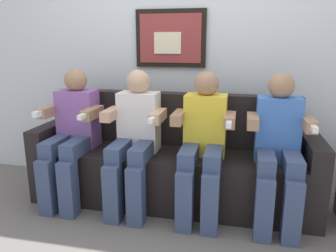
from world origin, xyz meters
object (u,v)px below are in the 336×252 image
object	(u,v)px
person_left_center	(135,135)
person_rightmost	(278,145)
person_right_center	(203,140)
couch	(173,165)
person_leftmost	(72,131)

from	to	relation	value
person_left_center	person_rightmost	distance (m)	1.08
person_right_center	couch	bearing A→B (deg)	148.23
person_leftmost	person_right_center	bearing A→B (deg)	0.02
couch	person_right_center	bearing A→B (deg)	-31.77
person_leftmost	person_left_center	xyz separation A→B (m)	(0.54, 0.00, -0.00)
person_leftmost	person_left_center	world-z (taller)	same
couch	person_left_center	distance (m)	0.43
person_left_center	couch	bearing A→B (deg)	31.86
person_leftmost	person_rightmost	distance (m)	1.63
couch	person_right_center	size ratio (longest dim) A/B	2.08
person_rightmost	person_right_center	bearing A→B (deg)	180.00
person_left_center	person_rightmost	xyz separation A→B (m)	(1.08, 0.00, 0.00)
person_left_center	person_right_center	size ratio (longest dim) A/B	1.00
person_leftmost	person_right_center	xyz separation A→B (m)	(1.08, 0.00, -0.00)
person_leftmost	couch	bearing A→B (deg)	11.71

